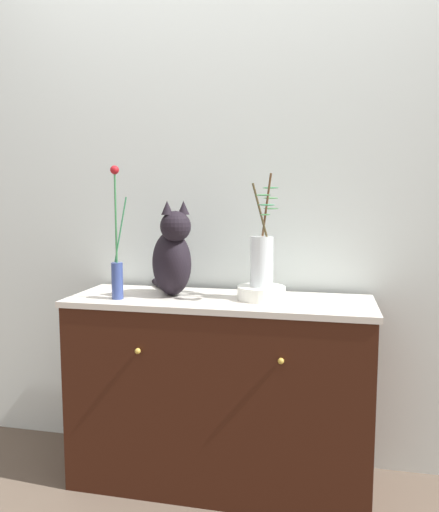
% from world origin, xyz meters
% --- Properties ---
extents(ground_plane, '(6.00, 6.00, 0.00)m').
position_xyz_m(ground_plane, '(0.00, 0.00, 0.00)').
color(ground_plane, brown).
extents(wall_back, '(4.40, 0.08, 2.60)m').
position_xyz_m(wall_back, '(0.00, 0.29, 1.30)').
color(wall_back, silver).
rests_on(wall_back, ground_plane).
extents(sideboard, '(1.28, 0.45, 0.82)m').
position_xyz_m(sideboard, '(0.00, -0.00, 0.41)').
color(sideboard, black).
rests_on(sideboard, ground_plane).
extents(cat_sitting, '(0.33, 0.42, 0.41)m').
position_xyz_m(cat_sitting, '(-0.21, 0.02, 0.99)').
color(cat_sitting, black).
rests_on(cat_sitting, sideboard).
extents(vase_slim_green, '(0.07, 0.05, 0.55)m').
position_xyz_m(vase_slim_green, '(-0.42, -0.11, 0.97)').
color(vase_slim_green, '#324483').
rests_on(vase_slim_green, sideboard).
extents(bowl_porcelain, '(0.20, 0.20, 0.06)m').
position_xyz_m(bowl_porcelain, '(0.18, 0.02, 0.85)').
color(bowl_porcelain, white).
rests_on(bowl_porcelain, sideboard).
extents(vase_glass_clear, '(0.12, 0.21, 0.47)m').
position_xyz_m(vase_glass_clear, '(0.18, 0.02, 1.00)').
color(vase_glass_clear, silver).
rests_on(vase_glass_clear, bowl_porcelain).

